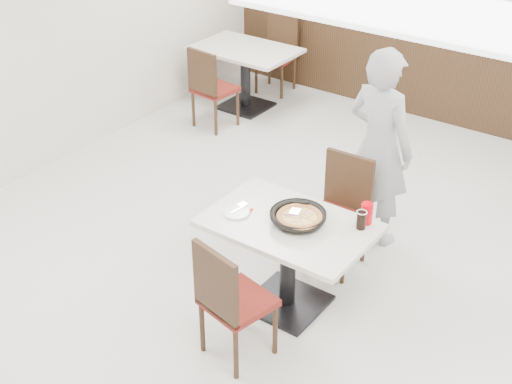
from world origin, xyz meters
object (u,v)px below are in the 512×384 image
Objects in this scene: main_table at (288,265)px; chair_far at (336,216)px; diner_person at (379,147)px; bg_chair_left_near at (215,87)px; pizza_pan at (298,218)px; side_plate at (236,212)px; pizza at (299,219)px; chair_near at (238,299)px; cola_glass at (361,220)px; bg_chair_left_far at (276,56)px; red_cup at (367,213)px; bg_table_left at (245,78)px.

chair_far reaches higher than main_table.
bg_chair_left_near is (-2.52, 0.96, -0.39)m from diner_person.
pizza_pan reaches higher than side_plate.
pizza is (0.05, -0.65, 0.34)m from chair_far.
chair_far is 0.73m from pizza.
chair_near is at bearing 98.37° from diner_person.
side_plate is at bearing 81.82° from diner_person.
diner_person is (-0.38, 1.01, 0.05)m from cola_glass.
chair_far is 0.55× the size of diner_person.
chair_far is at bearing 124.57° from bg_chair_left_far.
pizza is 0.31× the size of bg_chair_left_near.
main_table is 1.26× the size of bg_chair_left_far.
red_cup is (0.45, 0.32, 0.45)m from main_table.
chair_near is 2.47× the size of pizza_pan.
side_plate is (-0.46, -0.13, -0.05)m from pizza.
diner_person is (0.02, 1.21, 0.07)m from pizza_pan.
cola_glass is at bearing 120.92° from diner_person.
bg_table_left is at bearing 131.25° from main_table.
diner_person is 2.73m from bg_chair_left_near.
bg_chair_left_far is at bearing 97.45° from bg_chair_left_near.
diner_person reaches higher than main_table.
pizza_pan is at bearing 99.25° from diner_person.
chair_near reaches higher than pizza.
cola_glass is at bearing 75.21° from chair_near.
pizza_pan is 0.49m from red_cup.
chair_far is 0.92m from side_plate.
chair_far is at bearing -40.91° from bg_table_left.
chair_near and bg_chair_left_far have the same top height.
bg_chair_left_far reaches higher than main_table.
red_cup is (0.42, -0.33, 0.35)m from chair_far.
chair_far is 0.79× the size of bg_table_left.
bg_table_left is (-2.53, 2.80, -0.42)m from pizza_pan.
pizza reaches higher than bg_table_left.
pizza_pan is 0.22× the size of diner_person.
red_cup reaches higher than main_table.
bg_table_left is (-2.51, 2.17, -0.10)m from chair_far.
pizza is at bearing 100.63° from diner_person.
pizza_pan is 2.96× the size of cola_glass.
cola_glass is at bearing 31.74° from pizza.
pizza is at bearing 15.77° from side_plate.
bg_table_left is at bearing 137.84° from chair_near.
red_cup is at bearing 35.63° from main_table.
pizza is at bearing 119.35° from bg_chair_left_far.
side_plate is 1.23× the size of red_cup.
chair_far is 7.31× the size of cola_glass.
bg_chair_left_near is at bearing 138.01° from main_table.
cola_glass is at bearing 26.81° from pizza_pan.
cola_glass is at bearing -27.92° from bg_chair_left_near.
bg_chair_left_far is (-2.56, 3.45, -0.34)m from pizza.
pizza_pan is 0.46m from side_plate.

